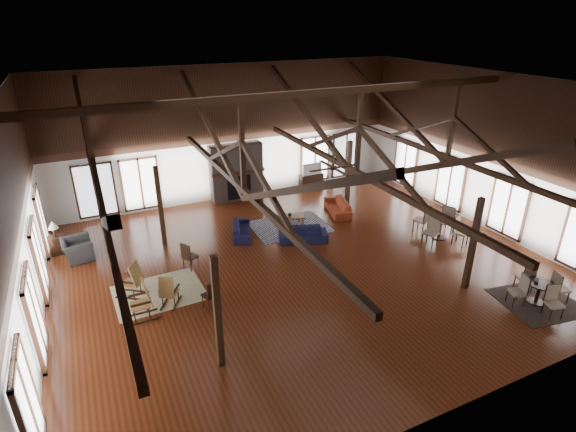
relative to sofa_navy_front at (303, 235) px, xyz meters
name	(u,v)px	position (x,y,z in m)	size (l,w,h in m)	color
floor	(302,264)	(-0.81, -1.51, -0.27)	(16.00, 16.00, 0.00)	#5B2213
ceiling	(305,85)	(-0.81, -1.51, 5.73)	(16.00, 14.00, 0.02)	black
wall_back	(232,134)	(-0.81, 5.49, 2.73)	(16.00, 0.02, 6.00)	white
wall_front	(470,296)	(-0.81, -8.51, 2.73)	(16.00, 0.02, 6.00)	white
wall_left	(17,229)	(-8.81, -1.51, 2.73)	(0.02, 14.00, 6.00)	white
wall_right	(487,152)	(7.19, -1.51, 2.73)	(0.02, 14.00, 6.00)	white
roof_truss	(304,151)	(-0.81, -1.51, 3.76)	(15.60, 14.07, 3.14)	black
post_grid	(303,224)	(-0.81, -1.51, 1.26)	(8.16, 7.16, 3.05)	black
fireplace	(236,172)	(-0.81, 5.16, 1.02)	(2.50, 0.69, 2.60)	brown
ceiling_fan	(334,167)	(-0.31, -2.51, 3.47)	(1.60, 1.60, 0.75)	black
sofa_navy_front	(303,235)	(0.00, 0.00, 0.00)	(1.82, 0.71, 0.53)	#141839
sofa_navy_left	(242,229)	(-1.94, 1.44, -0.02)	(0.67, 1.71, 0.50)	#131334
sofa_orange	(338,207)	(2.56, 1.72, 0.02)	(0.75, 1.93, 0.56)	maroon
coffee_table	(290,217)	(0.15, 1.45, 0.12)	(1.27, 0.89, 0.44)	brown
vase	(290,214)	(0.12, 1.41, 0.26)	(0.16, 0.16, 0.17)	#B2B2B2
armchair	(78,249)	(-7.76, 2.20, 0.09)	(0.97, 1.11, 0.72)	#2A2A2C
side_table_lamp	(56,241)	(-8.41, 2.94, 0.21)	(0.49, 0.49, 1.26)	black
rocking_chair_a	(133,281)	(-6.30, -1.06, 0.27)	(0.99, 0.89, 1.14)	olive
rocking_chair_b	(168,292)	(-5.45, -2.02, 0.21)	(0.76, 0.88, 1.01)	olive
rocking_chair_c	(144,301)	(-6.19, -2.29, 0.29)	(0.92, 0.52, 1.18)	olive
side_chair_a	(188,254)	(-4.42, -0.21, 0.31)	(0.58, 0.58, 0.99)	black
side_chair_b	(211,293)	(-4.35, -2.70, 0.28)	(0.50, 0.50, 0.94)	black
cafe_table_near	(539,289)	(4.50, -6.53, 0.21)	(1.87, 1.87, 0.96)	black
cafe_table_far	(441,225)	(4.87, -2.00, 0.29)	(2.16, 2.16, 1.11)	black
cup_near	(537,280)	(4.45, -6.44, 0.47)	(0.12, 0.12, 0.10)	#B2B2B2
cup_far	(442,217)	(4.90, -2.00, 0.59)	(0.13, 0.13, 0.10)	#B2B2B2
tv_console	(311,180)	(3.12, 5.24, 0.03)	(1.19, 0.45, 0.59)	black
television	(311,168)	(3.11, 5.24, 0.63)	(1.04, 0.14, 0.60)	#B2B2B2
rug_tan	(159,293)	(-5.62, -1.21, -0.26)	(2.65, 2.08, 0.01)	#CDBE8E
rug_navy	(290,226)	(0.09, 1.37, -0.26)	(2.99, 2.24, 0.01)	#161B3F
rug_dark	(538,302)	(4.59, -6.55, -0.26)	(2.22, 2.02, 0.01)	black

